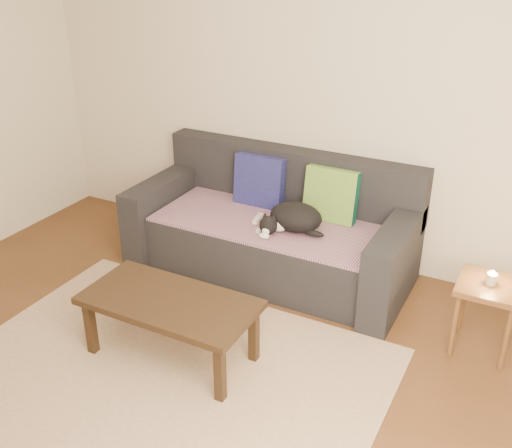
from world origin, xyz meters
name	(u,v)px	position (x,y,z in m)	size (l,w,h in m)	color
ground	(151,390)	(0.00, 0.00, 0.00)	(4.50, 4.50, 0.00)	brown
back_wall	(300,90)	(0.00, 2.00, 1.30)	(4.50, 0.04, 2.60)	beige
sofa	(273,232)	(0.00, 1.57, 0.31)	(2.10, 0.94, 0.87)	#232328
throw_blanket	(268,223)	(0.00, 1.48, 0.43)	(1.66, 0.74, 0.02)	#422B52
cushion_navy	(259,181)	(-0.20, 1.74, 0.63)	(0.40, 0.10, 0.40)	#161351
cushion_green	(331,195)	(0.39, 1.74, 0.63)	(0.39, 0.10, 0.39)	#0B483B
cat	(293,218)	(0.23, 1.43, 0.54)	(0.47, 0.42, 0.20)	black
wii_remote_a	(258,219)	(-0.07, 1.46, 0.46)	(0.15, 0.04, 0.03)	white
wii_remote_b	(265,229)	(0.05, 1.34, 0.46)	(0.15, 0.04, 0.03)	white
side_table	(488,296)	(1.59, 1.28, 0.38)	(0.37, 0.37, 0.46)	brown
candle	(492,279)	(1.59, 1.28, 0.50)	(0.06, 0.06, 0.09)	beige
rug	(166,374)	(0.00, 0.15, 0.01)	(2.50, 1.80, 0.01)	tan
coffee_table	(170,307)	(-0.06, 0.31, 0.36)	(1.04, 0.52, 0.42)	black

